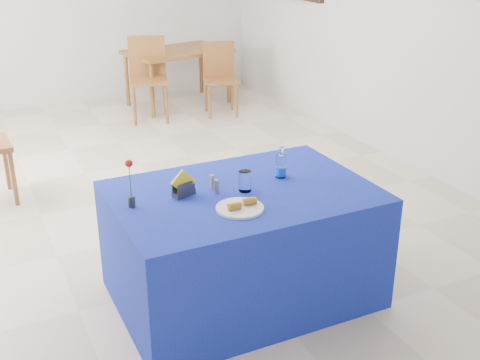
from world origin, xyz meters
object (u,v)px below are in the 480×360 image
at_px(chair_bg_left, 148,72).
at_px(water_bottle, 281,167).
at_px(oak_table, 177,55).
at_px(blue_table, 243,244).
at_px(chair_bg_right, 220,73).
at_px(plate, 240,208).

bearing_deg(chair_bg_left, water_bottle, -79.58).
relative_size(water_bottle, oak_table, 0.15).
height_order(blue_table, chair_bg_left, chair_bg_left).
height_order(oak_table, chair_bg_right, chair_bg_right).
distance_m(oak_table, chair_bg_left, 0.73).
xyz_separation_m(blue_table, oak_table, (1.27, 4.61, 0.30)).
distance_m(blue_table, chair_bg_right, 4.31).
distance_m(plate, blue_table, 0.47).
distance_m(plate, chair_bg_right, 4.59).
height_order(blue_table, chair_bg_right, chair_bg_right).
distance_m(oak_table, chair_bg_right, 0.73).
xyz_separation_m(plate, chair_bg_left, (0.85, 4.40, -0.17)).
bearing_deg(plate, blue_table, 60.49).
bearing_deg(plate, water_bottle, 35.92).
distance_m(blue_table, water_bottle, 0.56).
distance_m(blue_table, oak_table, 4.80).
bearing_deg(oak_table, chair_bg_right, -60.82).
distance_m(plate, water_bottle, 0.56).
height_order(plate, chair_bg_left, chair_bg_left).
height_order(blue_table, water_bottle, water_bottle).
xyz_separation_m(plate, blue_table, (0.13, 0.24, -0.39)).
bearing_deg(chair_bg_right, chair_bg_left, -175.56).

